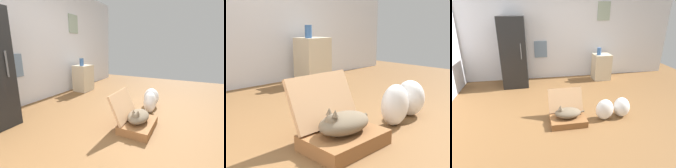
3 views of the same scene
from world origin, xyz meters
The scene contains 9 objects.
ground_plane centered at (0.00, 0.00, 0.00)m, with size 7.68×7.68×0.00m, color brown.
wall_back centered at (0.00, 2.26, 1.30)m, with size 6.40×0.15×2.60m.
suitcase_base centered at (-0.15, -0.12, 0.06)m, with size 0.60×0.43×0.11m, color brown.
suitcase_lid centered at (-0.15, 0.12, 0.31)m, with size 0.60×0.43×0.04m, color tan.
cat centered at (-0.16, -0.12, 0.19)m, with size 0.52×0.28×0.21m.
plastic_bag_white centered at (0.50, -0.11, 0.19)m, with size 0.31×0.21×0.38m, color white.
plastic_bag_clear centered at (0.84, -0.06, 0.18)m, with size 0.28×0.29×0.35m, color white.
side_table centered at (1.16, 1.85, 0.34)m, with size 0.45×0.38×0.68m, color beige.
vase_tall centered at (1.05, 1.80, 0.78)m, with size 0.10×0.10×0.19m, color #38609E.
Camera 1 is at (-2.10, -0.71, 1.12)m, focal length 24.73 mm.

